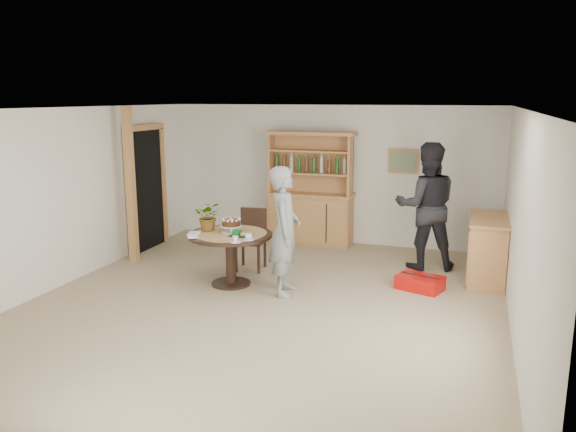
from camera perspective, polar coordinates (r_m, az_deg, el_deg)
The scene contains 17 objects.
ground at distance 7.34m, azimuth -2.62°, elevation -9.07°, with size 7.00×7.00×0.00m, color tan.
room_shell at distance 6.92m, azimuth -2.72°, elevation 4.52°, with size 6.04×7.04×2.52m.
doorway at distance 10.10m, azimuth -14.24°, elevation 2.92°, with size 0.13×1.10×2.18m.
pine_post at distance 9.29m, azimuth -15.70°, elevation 2.97°, with size 0.12×0.12×2.50m, color tan.
hutch at distance 10.21m, azimuth 2.31°, elevation 0.99°, with size 1.62×0.54×2.04m.
sideboard at distance 8.67m, azimuth 19.59°, elevation -3.18°, with size 0.54×1.26×0.94m.
dining_table at distance 7.99m, azimuth -5.88°, elevation -2.81°, with size 1.20×1.20×0.76m.
dining_chair at distance 8.75m, azimuth -3.69°, elevation -1.93°, with size 0.46×0.46×0.95m.
birthday_cake at distance 7.97m, azimuth -5.78°, elevation -0.79°, with size 0.30×0.30×0.20m.
flower_vase at distance 8.10m, azimuth -8.05°, elevation -0.01°, with size 0.38×0.33×0.42m, color #3F7233.
gift_tray at distance 7.75m, azimuth -4.84°, elevation -1.87°, with size 0.30×0.20×0.08m.
coffee_cup_a at distance 7.54m, azimuth -4.02°, elevation -2.15°, with size 0.15×0.15×0.09m.
coffee_cup_b at distance 7.44m, azimuth -5.37°, elevation -2.42°, with size 0.15×0.15×0.08m.
napkins at distance 7.85m, azimuth -9.58°, elevation -1.89°, with size 0.24×0.33×0.03m.
teen_boy at distance 7.53m, azimuth -0.33°, elevation -1.54°, with size 0.64×0.42×1.75m, color gray.
adult_person at distance 8.92m, azimuth 13.87°, elevation 0.98°, with size 0.96×0.75×1.97m, color black.
red_suitcase at distance 8.10m, azimuth 13.26°, elevation -6.60°, with size 0.70×0.58×0.21m.
Camera 1 is at (2.49, -6.39, 2.64)m, focal length 35.00 mm.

